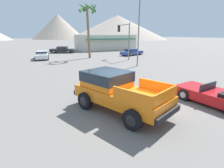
{
  "coord_description": "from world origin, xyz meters",
  "views": [
    {
      "loc": [
        -4.24,
        -6.67,
        3.61
      ],
      "look_at": [
        -0.47,
        1.2,
        1.1
      ],
      "focal_mm": 28.0,
      "sensor_mm": 36.0,
      "label": 1
    }
  ],
  "objects": [
    {
      "name": "street_lamp_post",
      "position": [
        7.14,
        10.28,
        4.91
      ],
      "size": [
        0.9,
        0.24,
        8.25
      ],
      "color": "slate",
      "rests_on": "ground_plane"
    },
    {
      "name": "parked_car_white",
      "position": [
        -2.38,
        21.45,
        0.61
      ],
      "size": [
        2.18,
        4.5,
        1.18
      ],
      "rotation": [
        0.0,
        0.0,
        6.19
      ],
      "color": "white",
      "rests_on": "ground_plane"
    },
    {
      "name": "storefront_building",
      "position": [
        12.65,
        32.5,
        1.74
      ],
      "size": [
        12.94,
        8.03,
        3.46
      ],
      "color": "beige",
      "rests_on": "ground_plane"
    },
    {
      "name": "traffic_light_main",
      "position": [
        8.74,
        16.34,
        3.59
      ],
      "size": [
        0.38,
        3.6,
        5.11
      ],
      "rotation": [
        0.0,
        0.0,
        1.57
      ],
      "color": "slate",
      "rests_on": "ground_plane"
    },
    {
      "name": "palm_tree_tall",
      "position": [
        4.41,
        19.73,
        6.09
      ],
      "size": [
        2.97,
        2.94,
        8.04
      ],
      "color": "brown",
      "rests_on": "ground_plane"
    },
    {
      "name": "red_convertible_car",
      "position": [
        4.46,
        -1.2,
        0.44
      ],
      "size": [
        2.37,
        4.24,
        1.05
      ],
      "rotation": [
        0.0,
        0.0,
        0.13
      ],
      "color": "#B21419",
      "rests_on": "ground_plane"
    },
    {
      "name": "ground_plane",
      "position": [
        0.0,
        0.0,
        0.0
      ],
      "size": [
        320.0,
        320.0,
        0.0
      ],
      "primitive_type": "plane",
      "color": "slate"
    },
    {
      "name": "parked_car_dark",
      "position": [
        1.93,
        28.99,
        0.63
      ],
      "size": [
        4.8,
        3.34,
        1.24
      ],
      "rotation": [
        0.0,
        0.0,
        1.18
      ],
      "color": "#232328",
      "rests_on": "ground_plane"
    },
    {
      "name": "parked_car_blue",
      "position": [
        12.25,
        19.75,
        0.57
      ],
      "size": [
        4.75,
        3.13,
        1.11
      ],
      "rotation": [
        0.0,
        0.0,
        5.05
      ],
      "color": "#334C9E",
      "rests_on": "ground_plane"
    },
    {
      "name": "distant_mountain_range",
      "position": [
        22.6,
        112.91,
        7.85
      ],
      "size": [
        147.09,
        73.25,
        16.81
      ],
      "color": "gray",
      "rests_on": "ground_plane"
    },
    {
      "name": "orange_pickup_truck",
      "position": [
        -0.6,
        0.54,
        1.06
      ],
      "size": [
        3.61,
        5.32,
        1.84
      ],
      "rotation": [
        0.0,
        0.0,
        0.37
      ],
      "color": "orange",
      "rests_on": "ground_plane"
    }
  ]
}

